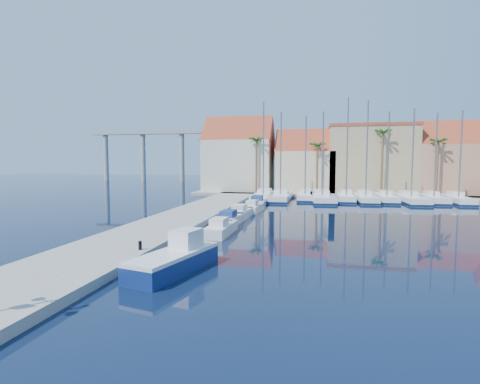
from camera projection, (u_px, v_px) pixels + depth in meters
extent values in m
plane|color=black|center=(244.00, 266.00, 21.03)|extent=(260.00, 260.00, 0.00)
cube|color=gray|center=(179.00, 220.00, 35.98)|extent=(6.00, 77.00, 0.50)
cube|color=gray|center=(351.00, 193.00, 65.88)|extent=(54.00, 16.00, 0.50)
cylinder|color=black|center=(140.00, 245.00, 22.82)|extent=(0.22, 0.22, 0.54)
cube|color=navy|center=(174.00, 264.00, 19.89)|extent=(3.44, 6.35, 0.91)
cube|color=white|center=(174.00, 254.00, 19.84)|extent=(3.44, 6.35, 0.20)
cube|color=white|center=(186.00, 239.00, 20.88)|extent=(1.66, 1.88, 1.11)
cube|color=white|center=(221.00, 229.00, 30.13)|extent=(1.74, 5.10, 0.80)
cube|color=white|center=(219.00, 222.00, 29.58)|extent=(1.18, 1.80, 0.60)
cube|color=white|center=(230.00, 220.00, 34.81)|extent=(1.86, 5.40, 0.80)
cube|color=navy|center=(228.00, 213.00, 34.23)|extent=(1.25, 1.90, 0.60)
cube|color=white|center=(240.00, 214.00, 39.11)|extent=(1.92, 5.67, 0.80)
cube|color=white|center=(239.00, 208.00, 38.50)|extent=(1.30, 2.00, 0.60)
cube|color=white|center=(253.00, 208.00, 43.35)|extent=(1.89, 5.23, 0.80)
cube|color=white|center=(252.00, 203.00, 42.79)|extent=(1.24, 1.86, 0.60)
cube|color=white|center=(258.00, 203.00, 49.41)|extent=(2.38, 6.44, 0.80)
cube|color=navy|center=(257.00, 198.00, 48.73)|extent=(1.54, 2.29, 0.60)
cube|color=white|center=(264.00, 196.00, 56.88)|extent=(2.76, 10.33, 1.00)
cube|color=#0D2144|center=(264.00, 198.00, 56.91)|extent=(2.83, 10.39, 0.28)
cube|color=white|center=(265.00, 191.00, 57.82)|extent=(1.90, 3.11, 0.60)
cylinder|color=slate|center=(263.00, 148.00, 55.77)|extent=(0.20, 0.20, 13.60)
cube|color=white|center=(281.00, 197.00, 55.96)|extent=(2.96, 10.86, 1.00)
cube|color=#0D2144|center=(281.00, 199.00, 55.98)|extent=(3.02, 10.92, 0.28)
cube|color=white|center=(282.00, 191.00, 56.94)|extent=(2.01, 3.27, 0.60)
cylinder|color=slate|center=(281.00, 153.00, 54.88)|extent=(0.20, 0.20, 12.00)
cube|color=white|center=(305.00, 197.00, 56.36)|extent=(2.32, 8.41, 1.00)
cube|color=#0D2144|center=(305.00, 199.00, 56.38)|extent=(2.38, 8.47, 0.28)
cube|color=white|center=(305.00, 191.00, 57.11)|extent=(1.57, 2.54, 0.60)
cylinder|color=slate|center=(306.00, 155.00, 55.42)|extent=(0.20, 0.20, 11.56)
cube|color=white|center=(322.00, 198.00, 54.79)|extent=(4.03, 11.99, 1.00)
cube|color=#0D2144|center=(322.00, 200.00, 54.81)|extent=(4.10, 12.05, 0.28)
cube|color=white|center=(321.00, 192.00, 55.88)|extent=(2.43, 3.70, 0.60)
cylinder|color=slate|center=(323.00, 153.00, 53.66)|extent=(0.20, 0.20, 11.90)
cube|color=white|center=(346.00, 198.00, 55.07)|extent=(2.65, 9.19, 1.00)
cube|color=#0D2144|center=(346.00, 200.00, 55.09)|extent=(2.71, 9.25, 0.28)
cube|color=white|center=(346.00, 192.00, 55.89)|extent=(1.74, 2.79, 0.60)
cylinder|color=slate|center=(347.00, 146.00, 54.00)|extent=(0.20, 0.20, 13.98)
cube|color=white|center=(365.00, 198.00, 54.07)|extent=(2.81, 9.85, 1.00)
cube|color=#0D2144|center=(365.00, 200.00, 54.09)|extent=(2.87, 9.91, 0.28)
cube|color=white|center=(364.00, 192.00, 54.96)|extent=(1.86, 2.98, 0.60)
cylinder|color=slate|center=(367.00, 148.00, 52.98)|extent=(0.20, 0.20, 13.36)
cube|color=white|center=(386.00, 198.00, 53.97)|extent=(2.53, 9.11, 1.00)
cube|color=#0D2144|center=(386.00, 200.00, 53.99)|extent=(2.59, 9.17, 0.28)
cube|color=white|center=(385.00, 192.00, 54.78)|extent=(1.70, 2.75, 0.60)
cylinder|color=slate|center=(388.00, 154.00, 52.99)|extent=(0.20, 0.20, 11.83)
cube|color=white|center=(410.00, 199.00, 52.68)|extent=(3.31, 10.64, 1.00)
cube|color=#0D2144|center=(410.00, 201.00, 52.71)|extent=(3.37, 10.70, 0.28)
cube|color=white|center=(408.00, 193.00, 53.65)|extent=(2.08, 3.25, 0.60)
cylinder|color=slate|center=(413.00, 153.00, 51.61)|extent=(0.20, 0.20, 12.06)
cube|color=white|center=(433.00, 199.00, 52.63)|extent=(2.36, 8.52, 1.00)
cube|color=#0D2144|center=(433.00, 202.00, 52.66)|extent=(2.42, 8.58, 0.28)
cube|color=white|center=(431.00, 193.00, 53.39)|extent=(1.59, 2.57, 0.60)
cylinder|color=slate|center=(436.00, 155.00, 51.69)|extent=(0.20, 0.20, 11.45)
cube|color=white|center=(457.00, 200.00, 51.71)|extent=(2.29, 8.57, 1.00)
cube|color=#0D2144|center=(457.00, 202.00, 51.74)|extent=(2.35, 8.63, 0.28)
cube|color=white|center=(455.00, 194.00, 52.48)|extent=(1.58, 2.58, 0.60)
cylinder|color=slate|center=(461.00, 154.00, 50.76)|extent=(0.20, 0.20, 11.69)
cube|color=beige|center=(239.00, 166.00, 68.49)|extent=(12.00, 9.00, 9.00)
cube|color=maroon|center=(239.00, 141.00, 68.11)|extent=(12.30, 9.00, 9.00)
cube|color=#CBB58F|center=(305.00, 172.00, 66.18)|extent=(10.00, 8.00, 7.00)
cube|color=maroon|center=(306.00, 152.00, 65.89)|extent=(10.30, 8.00, 8.00)
cube|color=tan|center=(370.00, 160.00, 64.80)|extent=(14.00, 10.00, 11.00)
cube|color=maroon|center=(371.00, 127.00, 64.32)|extent=(14.20, 10.20, 0.50)
cube|color=tan|center=(447.00, 169.00, 61.56)|extent=(10.00, 8.00, 8.00)
cube|color=maroon|center=(448.00, 145.00, 61.22)|extent=(10.30, 8.00, 8.00)
cylinder|color=brown|center=(256.00, 166.00, 62.81)|extent=(0.36, 0.36, 9.00)
sphere|color=#1B5618|center=(257.00, 140.00, 62.44)|extent=(2.60, 2.60, 2.60)
cylinder|color=brown|center=(317.00, 169.00, 60.86)|extent=(0.36, 0.36, 8.00)
sphere|color=#1B5618|center=(317.00, 146.00, 60.54)|extent=(2.60, 2.60, 2.60)
cylinder|color=brown|center=(382.00, 163.00, 58.78)|extent=(0.36, 0.36, 10.00)
sphere|color=#1B5618|center=(383.00, 132.00, 58.38)|extent=(2.60, 2.60, 2.60)
cylinder|color=brown|center=(437.00, 168.00, 57.25)|extent=(0.36, 0.36, 8.50)
sphere|color=#1B5618|center=(438.00, 141.00, 56.91)|extent=(2.60, 2.60, 2.60)
cube|color=#9E9E99|center=(168.00, 132.00, 107.48)|extent=(48.00, 2.20, 0.90)
cylinder|color=#9E9E99|center=(106.00, 157.00, 112.05)|extent=(1.40, 1.40, 14.00)
cylinder|color=#9E9E99|center=(143.00, 157.00, 109.66)|extent=(1.40, 1.40, 14.00)
cylinder|color=#9E9E99|center=(182.00, 157.00, 107.27)|extent=(1.40, 1.40, 14.00)
cylinder|color=#9E9E99|center=(222.00, 157.00, 104.88)|extent=(1.40, 1.40, 14.00)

